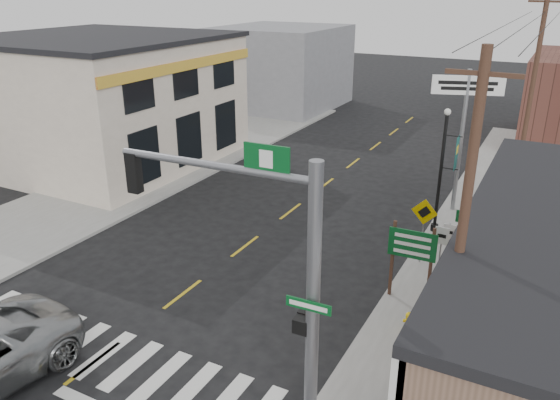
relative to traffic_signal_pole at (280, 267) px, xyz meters
The scene contains 18 objects.
ground 6.79m from the traffic_signal_pole, behind, with size 140.00×140.00×0.00m, color black.
sidewalk_right 13.45m from the traffic_signal_pole, 73.81° to the left, with size 6.00×38.00×0.13m, color gray.
sidewalk_left 19.39m from the traffic_signal_pole, 139.45° to the left, with size 6.00×38.00×0.13m, color gray.
center_line 9.97m from the traffic_signal_pole, 126.45° to the left, with size 0.12×56.00×0.01m, color gold.
crosswalk 6.76m from the traffic_signal_pole, behind, with size 11.00×2.20×0.01m, color silver.
left_building 22.75m from the traffic_signal_pole, 144.09° to the left, with size 12.00×12.00×6.80m, color beige.
bldg_distant_left 35.39m from the traffic_signal_pole, 117.65° to the left, with size 9.00×10.00×6.40m, color gray.
traffic_signal_pole is the anchor object (origin of this frame).
guide_sign 6.82m from the traffic_signal_pole, 78.04° to the left, with size 1.50×0.13×2.63m.
fire_hydrant 6.06m from the traffic_signal_pole, 68.02° to the left, with size 0.21×0.21×0.67m.
ped_crossing_sign 9.31m from the traffic_signal_pole, 83.38° to the left, with size 0.97×0.07×2.49m.
lamp_post 12.08m from the traffic_signal_pole, 85.51° to the left, with size 0.66×0.52×5.09m.
dance_center_sign 14.79m from the traffic_signal_pole, 85.80° to the left, with size 2.93×0.18×6.22m.
bare_tree 5.94m from the traffic_signal_pole, 49.01° to the left, with size 2.16×2.16×4.33m.
shrub_front 6.37m from the traffic_signal_pole, 46.72° to the left, with size 1.15×1.15×0.86m, color #213C1C.
shrub_back 9.14m from the traffic_signal_pole, 48.95° to the left, with size 1.07×1.07×0.80m, color black.
utility_pole_near 3.95m from the traffic_signal_pole, 33.18° to the left, with size 1.47×0.22×8.45m.
utility_pole_far 20.72m from the traffic_signal_pole, 81.05° to the left, with size 1.62×0.24×9.32m.
Camera 1 is at (10.18, -8.40, 9.66)m, focal length 35.00 mm.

